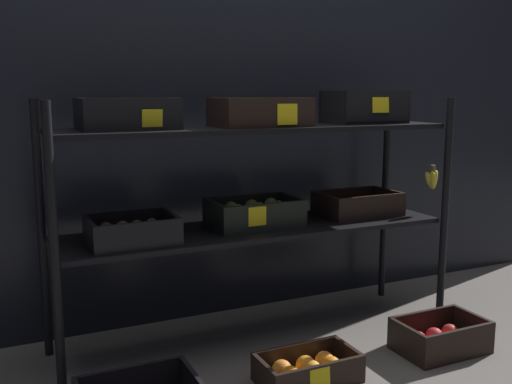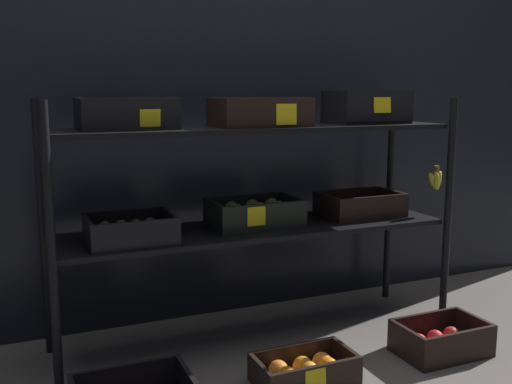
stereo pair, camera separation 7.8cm
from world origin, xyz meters
The scene contains 5 objects.
ground_plane centered at (0.00, 0.00, 0.00)m, with size 10.00×10.00×0.00m, color #605B56.
storefront_wall centered at (0.00, 0.41, 0.94)m, with size 4.03×0.12×1.88m, color black.
display_rack centered at (0.00, 0.00, 0.70)m, with size 1.73×0.46×1.04m.
crate_ground_orange centered at (0.01, -0.42, 0.04)m, with size 0.37×0.21×0.10m.
crate_ground_apple_red centered at (0.62, -0.43, 0.05)m, with size 0.35×0.23×0.13m.
Camera 2 is at (-0.93, -2.16, 1.04)m, focal length 41.11 mm.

